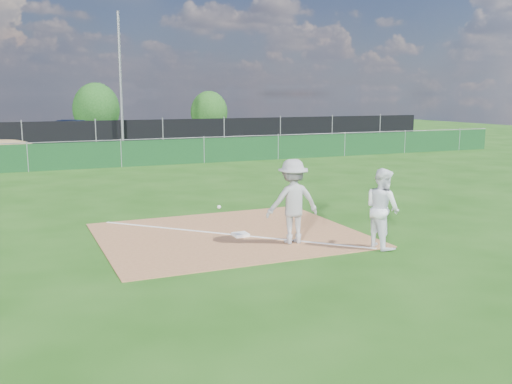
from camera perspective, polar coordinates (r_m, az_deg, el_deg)
ground at (r=22.16m, az=-10.97°, el=0.96°), size 90.00×90.00×0.00m
infield_dirt at (r=13.66m, az=-2.69°, el=-4.29°), size 6.00×5.00×0.02m
foul_line at (r=13.66m, az=-2.69°, el=-4.23°), size 5.01×5.01×0.01m
green_fence at (r=26.95m, az=-13.34°, el=3.70°), size 44.00×0.05×1.20m
dirt_mound at (r=30.03m, az=-23.99°, el=3.69°), size 3.38×2.60×1.17m
black_fence at (r=34.80m, az=-15.72°, el=5.41°), size 46.00×0.04×1.80m
parking_lot at (r=39.82m, az=-16.65°, el=4.58°), size 46.00×9.00×0.01m
light_pole at (r=34.66m, az=-13.39°, el=10.63°), size 0.16×0.16×8.00m
first_base at (r=13.48m, az=-1.55°, el=-4.28°), size 0.34×0.34×0.07m
play_at_first at (r=12.73m, az=3.69°, el=-0.94°), size 2.48×0.79×1.89m
runner at (r=12.68m, az=12.52°, el=-1.60°), size 0.69×0.87×1.76m
car_left at (r=38.85m, az=-23.76°, el=5.21°), size 4.92×3.33×1.56m
car_mid at (r=39.02m, az=-17.25°, el=5.70°), size 5.36×3.71×1.67m
car_right at (r=40.73m, az=-11.27°, el=5.84°), size 4.88×3.41×1.31m
tree_mid at (r=45.86m, az=-15.68°, el=7.96°), size 3.54×3.54×4.20m
tree_right at (r=47.40m, az=-4.71°, el=7.95°), size 3.02×3.02×3.58m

